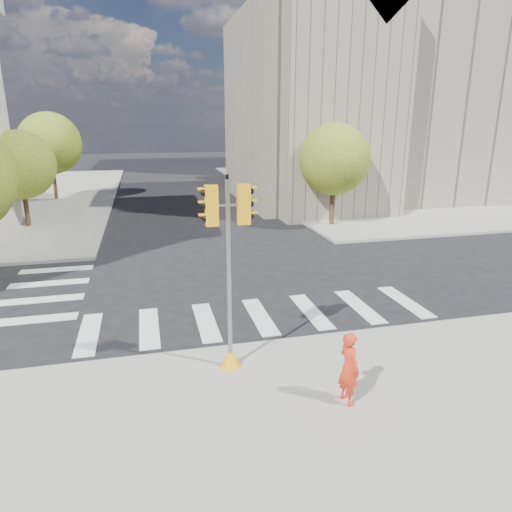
{
  "coord_description": "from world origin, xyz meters",
  "views": [
    {
      "loc": [
        -3.55,
        -15.53,
        6.26
      ],
      "look_at": [
        -0.22,
        -1.96,
        2.1
      ],
      "focal_mm": 32.0,
      "sensor_mm": 36.0,
      "label": 1
    }
  ],
  "objects_px": {
    "lamp_far": "(265,139)",
    "photographer": "(349,368)",
    "lamp_near": "(318,147)",
    "traffic_signal": "(229,290)"
  },
  "relations": [
    {
      "from": "lamp_near",
      "to": "lamp_far",
      "type": "xyz_separation_m",
      "value": [
        0.0,
        14.0,
        0.0
      ]
    },
    {
      "from": "lamp_far",
      "to": "photographer",
      "type": "distance_m",
      "value": 36.27
    },
    {
      "from": "traffic_signal",
      "to": "photographer",
      "type": "distance_m",
      "value": 3.37
    },
    {
      "from": "lamp_far",
      "to": "traffic_signal",
      "type": "relative_size",
      "value": 1.65
    },
    {
      "from": "lamp_near",
      "to": "traffic_signal",
      "type": "relative_size",
      "value": 1.65
    },
    {
      "from": "lamp_near",
      "to": "photographer",
      "type": "height_order",
      "value": "lamp_near"
    },
    {
      "from": "lamp_far",
      "to": "photographer",
      "type": "relative_size",
      "value": 4.75
    },
    {
      "from": "lamp_far",
      "to": "lamp_near",
      "type": "bearing_deg",
      "value": -90.0
    },
    {
      "from": "lamp_near",
      "to": "lamp_far",
      "type": "height_order",
      "value": "same"
    },
    {
      "from": "traffic_signal",
      "to": "lamp_far",
      "type": "bearing_deg",
      "value": 74.36
    }
  ]
}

